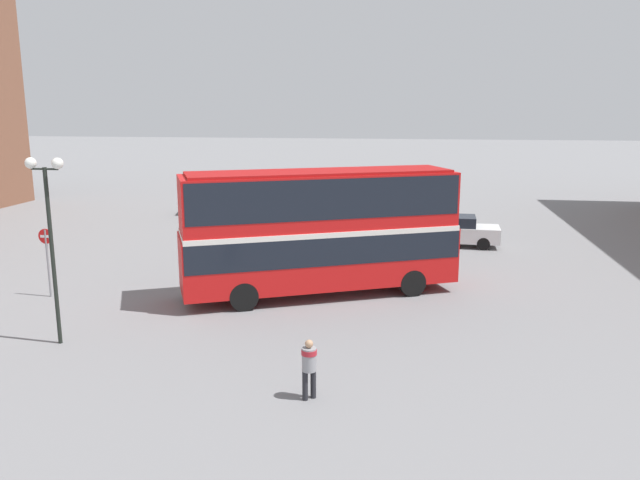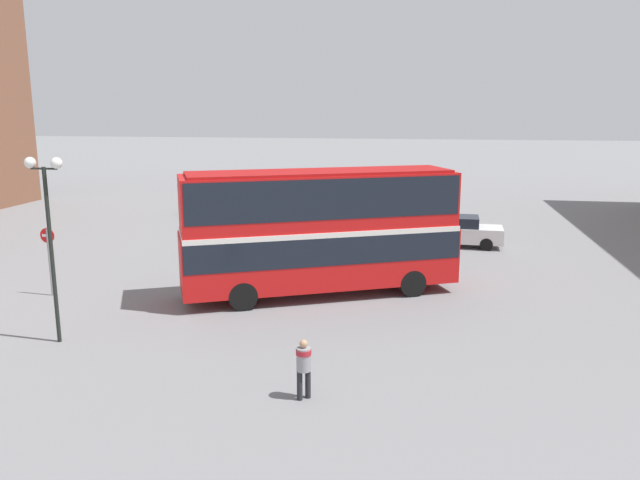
# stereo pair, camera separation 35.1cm
# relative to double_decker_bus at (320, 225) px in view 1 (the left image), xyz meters

# --- Properties ---
(ground_plane) EXTENTS (240.00, 240.00, 0.00)m
(ground_plane) POSITION_rel_double_decker_bus_xyz_m (-2.00, -0.51, -2.73)
(ground_plane) COLOR slate
(double_decker_bus) EXTENTS (10.53, 6.62, 4.77)m
(double_decker_bus) POSITION_rel_double_decker_bus_xyz_m (0.00, 0.00, 0.00)
(double_decker_bus) COLOR red
(double_decker_bus) RESTS_ON ground_plane
(pedestrian_foreground) EXTENTS (0.54, 0.54, 1.55)m
(pedestrian_foreground) POSITION_rel_double_decker_bus_xyz_m (1.07, -8.72, -1.78)
(pedestrian_foreground) COLOR #232328
(pedestrian_foreground) RESTS_ON ground_plane
(parked_car_kerb_near) EXTENTS (4.71, 2.75, 1.60)m
(parked_car_kerb_near) POSITION_rel_double_decker_bus_xyz_m (-9.68, 17.39, -1.92)
(parked_car_kerb_near) COLOR black
(parked_car_kerb_near) RESTS_ON ground_plane
(parked_car_kerb_far) EXTENTS (4.46, 1.98, 1.57)m
(parked_car_kerb_far) POSITION_rel_double_decker_bus_xyz_m (5.63, 9.63, -1.94)
(parked_car_kerb_far) COLOR silver
(parked_car_kerb_far) RESTS_ON ground_plane
(street_lamp_twin_globe) EXTENTS (1.17, 0.33, 5.66)m
(street_lamp_twin_globe) POSITION_rel_double_decker_bus_xyz_m (-7.10, -6.20, 1.36)
(street_lamp_twin_globe) COLOR black
(street_lamp_twin_globe) RESTS_ON ground_plane
(no_entry_sign) EXTENTS (0.57, 0.08, 2.63)m
(no_entry_sign) POSITION_rel_double_decker_bus_xyz_m (-10.11, -1.82, -1.00)
(no_entry_sign) COLOR gray
(no_entry_sign) RESTS_ON ground_plane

